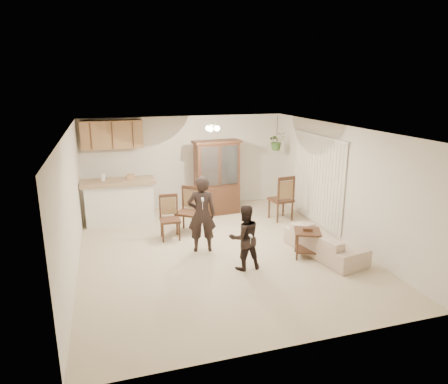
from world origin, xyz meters
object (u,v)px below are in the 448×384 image
object	(u,v)px
china_hutch	(217,178)
chair_hutch_right	(281,207)
adult	(202,209)
side_table	(307,243)
sofa	(325,238)
child	(245,235)
chair_hutch_left	(188,220)
chair_bar	(170,227)

from	to	relation	value
china_hutch	chair_hutch_right	size ratio (longest dim) A/B	1.68
adult	side_table	bearing A→B (deg)	165.57
sofa	adult	bearing A→B (deg)	57.85
sofa	adult	size ratio (longest dim) A/B	1.04
child	chair_hutch_right	bearing A→B (deg)	-129.51
china_hutch	sofa	bearing A→B (deg)	-71.89
sofa	china_hutch	distance (m)	3.49
china_hutch	chair_hutch_left	xyz separation A→B (m)	(-1.02, -1.14, -0.66)
china_hutch	side_table	bearing A→B (deg)	-77.95
sofa	chair_bar	world-z (taller)	chair_bar
sofa	side_table	distance (m)	0.40
side_table	chair_bar	bearing A→B (deg)	144.84
china_hutch	side_table	world-z (taller)	china_hutch
sofa	chair_hutch_right	world-z (taller)	chair_hutch_right
side_table	china_hutch	bearing A→B (deg)	107.08
child	chair_hutch_left	distance (m)	2.26
side_table	sofa	bearing A→B (deg)	-3.28
chair_bar	chair_hutch_left	distance (m)	0.54
sofa	child	world-z (taller)	child
adult	china_hutch	distance (m)	2.46
china_hutch	chair_bar	size ratio (longest dim) A/B	1.98
chair_bar	chair_hutch_right	xyz separation A→B (m)	(2.89, 0.50, 0.05)
adult	chair_bar	world-z (taller)	adult
adult	chair_hutch_left	distance (m)	1.27
side_table	chair_hutch_left	size ratio (longest dim) A/B	0.62
child	chair_hutch_right	size ratio (longest dim) A/B	1.17
sofa	china_hutch	world-z (taller)	china_hutch
sofa	chair_hutch_right	bearing A→B (deg)	-12.26
china_hutch	side_table	xyz separation A→B (m)	(0.97, -3.14, -0.67)
adult	china_hutch	bearing A→B (deg)	-102.74
sofa	adult	distance (m)	2.54
child	china_hutch	size ratio (longest dim) A/B	0.70
chair_hutch_left	chair_hutch_right	size ratio (longest dim) A/B	0.92
chair_hutch_left	chair_bar	bearing A→B (deg)	-113.91
child	chair_bar	bearing A→B (deg)	-61.97
adult	chair_hutch_left	size ratio (longest dim) A/B	1.70
chair_hutch_right	chair_hutch_left	bearing A→B (deg)	-1.85
child	chair_hutch_right	xyz separation A→B (m)	(1.81, 2.36, -0.35)
sofa	chair_bar	xyz separation A→B (m)	(-2.83, 1.74, -0.09)
side_table	chair_hutch_left	xyz separation A→B (m)	(-1.99, 2.01, 0.01)
child	chair_hutch_left	xyz separation A→B (m)	(-0.62, 2.15, -0.38)
chair_bar	chair_hutch_left	bearing A→B (deg)	34.32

